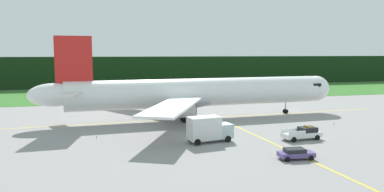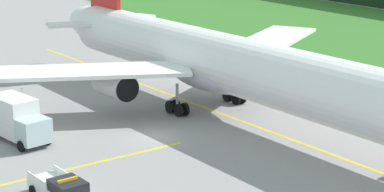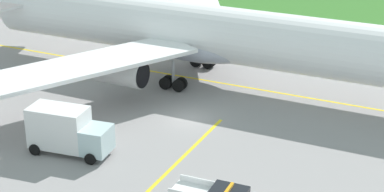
% 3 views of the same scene
% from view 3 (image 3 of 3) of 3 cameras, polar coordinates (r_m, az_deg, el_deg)
% --- Properties ---
extents(ground, '(320.00, 320.00, 0.00)m').
position_cam_3_polar(ground, '(55.13, -0.34, -2.02)').
color(ground, gray).
extents(taxiway_centerline_main, '(78.46, 3.98, 0.01)m').
position_cam_3_polar(taxiway_centerline_main, '(62.88, 2.56, 1.18)').
color(taxiway_centerline_main, yellow).
rests_on(taxiway_centerline_main, ground).
extents(airliner, '(59.04, 44.92, 15.33)m').
position_cam_3_polar(airliner, '(61.52, 2.03, 5.49)').
color(airliner, white).
rests_on(airliner, ground).
extents(catering_truck, '(6.64, 3.53, 3.80)m').
position_cam_3_polar(catering_truck, '(49.64, -11.06, -3.00)').
color(catering_truck, silver).
rests_on(catering_truck, ground).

